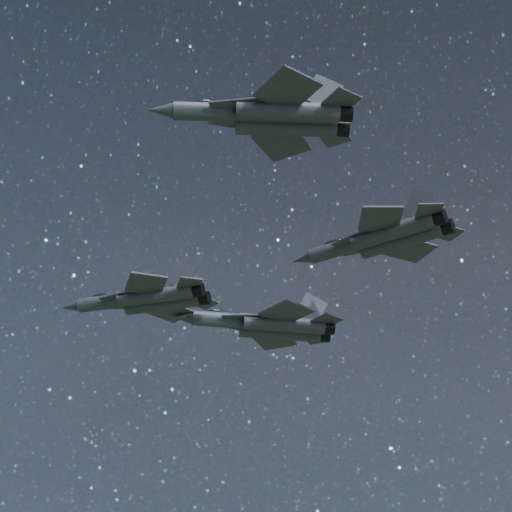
# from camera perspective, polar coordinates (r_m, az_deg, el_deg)

# --- Properties ---
(jet_lead) EXTENTS (15.95, 11.33, 4.06)m
(jet_lead) POSITION_cam_1_polar(r_m,az_deg,el_deg) (84.08, -7.25, -2.85)
(jet_lead) COLOR #31353E
(jet_left) EXTENTS (17.21, 11.34, 4.41)m
(jet_left) POSITION_cam_1_polar(r_m,az_deg,el_deg) (87.34, 0.85, -4.62)
(jet_left) COLOR #31353E
(jet_right) EXTENTS (16.03, 10.83, 4.04)m
(jet_right) POSITION_cam_1_polar(r_m,az_deg,el_deg) (64.41, 0.94, 9.32)
(jet_right) COLOR #31353E
(jet_slot) EXTENTS (16.82, 11.28, 4.25)m
(jet_slot) POSITION_cam_1_polar(r_m,az_deg,el_deg) (80.05, 8.52, 1.24)
(jet_slot) COLOR #31353E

